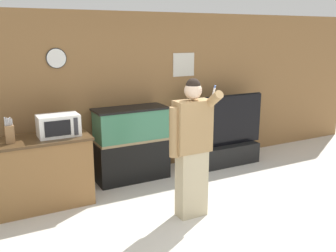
{
  "coord_description": "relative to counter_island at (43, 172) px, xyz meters",
  "views": [
    {
      "loc": [
        -2.31,
        -2.91,
        2.27
      ],
      "look_at": [
        -0.03,
        1.42,
        1.05
      ],
      "focal_mm": 40.0,
      "sensor_mm": 36.0,
      "label": 1
    }
  ],
  "objects": [
    {
      "name": "ground_plane",
      "position": [
        1.6,
        -2.01,
        -0.47
      ],
      "size": [
        18.0,
        18.0,
        0.0
      ],
      "primitive_type": "plane",
      "color": "beige"
    },
    {
      "name": "wall_back_paneled",
      "position": [
        1.6,
        0.68,
        0.83
      ],
      "size": [
        10.0,
        0.08,
        2.6
      ],
      "color": "olive",
      "rests_on": "ground_plane"
    },
    {
      "name": "counter_island",
      "position": [
        0.0,
        0.0,
        0.0
      ],
      "size": [
        1.27,
        0.63,
        0.94
      ],
      "color": "brown",
      "rests_on": "ground_plane"
    },
    {
      "name": "microwave",
      "position": [
        0.25,
        -0.0,
        0.61
      ],
      "size": [
        0.53,
        0.33,
        0.29
      ],
      "color": "white",
      "rests_on": "counter_island"
    },
    {
      "name": "knife_block",
      "position": [
        -0.36,
        -0.05,
        0.6
      ],
      "size": [
        0.11,
        0.09,
        0.32
      ],
      "color": "olive",
      "rests_on": "counter_island"
    },
    {
      "name": "aquarium_on_stand",
      "position": [
        1.41,
        0.32,
        0.11
      ],
      "size": [
        1.14,
        0.49,
        1.16
      ],
      "color": "black",
      "rests_on": "ground_plane"
    },
    {
      "name": "tv_on_stand",
      "position": [
        3.1,
        0.19,
        -0.11
      ],
      "size": [
        1.57,
        0.4,
        1.24
      ],
      "color": "black",
      "rests_on": "ground_plane"
    },
    {
      "name": "person_standing",
      "position": [
        1.6,
        -1.18,
        0.44
      ],
      "size": [
        0.55,
        0.42,
        1.75
      ],
      "color": "#BCAD89",
      "rests_on": "ground_plane"
    }
  ]
}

